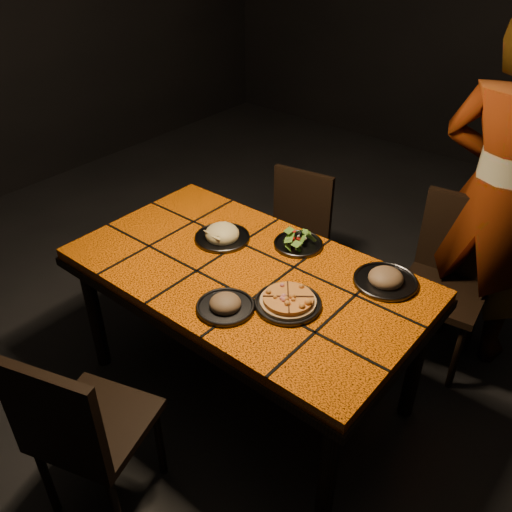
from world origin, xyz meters
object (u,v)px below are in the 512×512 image
Objects in this scene: chair_far_right at (450,271)px; diner at (498,198)px; chair_far_left at (295,231)px; plate_pizza at (288,302)px; plate_pasta at (222,235)px; dining_table at (246,283)px; chair_near at (79,427)px.

diner reaches higher than chair_far_right.
chair_far_left is at bearing -179.66° from chair_far_right.
diner is 1.24m from plate_pizza.
diner reaches higher than chair_far_left.
diner is 6.78× the size of plate_pasta.
dining_table is 0.92m from chair_near.
chair_far_left is at bearing 92.83° from plate_pasta.
chair_near is at bearing 75.00° from diner.
chair_far_left is at bearing 110.01° from dining_table.
chair_far_left is 0.73m from plate_pasta.
plate_pizza is (0.30, -0.08, 0.10)m from dining_table.
plate_pizza is (-0.32, -0.98, 0.24)m from chair_far_right.
plate_pasta reaches higher than chair_far_left.
chair_near reaches higher than chair_far_left.
diner is at bearing 56.41° from dining_table.
chair_far_left is 0.91m from chair_far_right.
chair_near reaches higher than plate_pasta.
diner is (1.00, 0.29, 0.44)m from chair_far_left.
chair_far_right reaches higher than plate_pizza.
plate_pizza is at bearing -65.50° from chair_far_left.
chair_near is 1.93m from chair_far_right.
diner reaches higher than chair_near.
chair_far_left reaches higher than dining_table.
dining_table is at bearing -110.19° from chair_near.
plate_pizza is at bearing -115.36° from chair_far_right.
dining_table is 4.96× the size of plate_pizza.
dining_table is at bearing 164.59° from plate_pizza.
chair_far_right is at bearing 55.46° from dining_table.
diner reaches higher than dining_table.
plate_pizza is (-0.41, -1.16, -0.15)m from diner.
chair_far_left is (-0.25, 1.69, -0.04)m from chair_near.
plate_pasta is (-0.55, 0.20, 0.01)m from plate_pizza.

